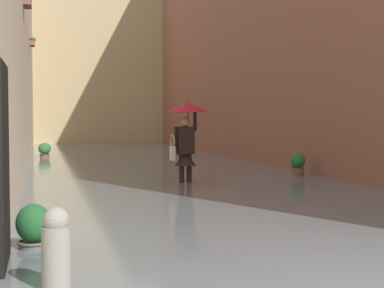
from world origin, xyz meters
name	(u,v)px	position (x,y,z in m)	size (l,w,h in m)	color
ground_plane	(145,169)	(0.00, -14.39, 0.00)	(71.93, 71.93, 0.00)	gray
flood_water	(145,166)	(0.00, -14.39, 0.09)	(7.97, 34.77, 0.18)	slate
building_facade_far	(98,72)	(0.00, -29.67, 4.20)	(10.77, 1.80, 8.41)	tan
person_wading	(186,127)	(0.00, -8.89, 1.43)	(0.99, 0.99, 2.06)	#4C4233
potted_plant_near_right	(45,151)	(3.07, -18.20, 0.39)	(0.45, 0.45, 0.71)	brown
potted_plant_far_right	(34,232)	(3.28, -2.91, 0.36)	(0.39, 0.39, 0.68)	#66605B
potted_plant_near_left	(298,166)	(-3.07, -9.61, 0.42)	(0.38, 0.38, 0.76)	brown
mooring_bollard	(57,259)	(3.07, -1.22, 0.45)	(0.26, 0.26, 0.89)	gray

